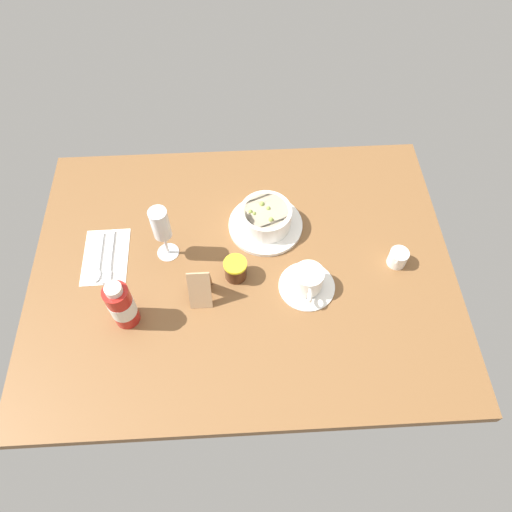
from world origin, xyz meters
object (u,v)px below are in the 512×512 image
(porridge_bowl, at_px, (266,219))
(cutlery_setting, at_px, (105,258))
(jam_jar, at_px, (236,269))
(menu_card, at_px, (200,285))
(creamer_jug, at_px, (398,258))
(wine_glass, at_px, (161,226))
(sauce_bottle_red, at_px, (122,305))
(coffee_cup, at_px, (308,281))

(porridge_bowl, relative_size, cutlery_setting, 1.15)
(jam_jar, bearing_deg, menu_card, 32.06)
(creamer_jug, relative_size, wine_glass, 0.34)
(porridge_bowl, height_order, sauce_bottle_red, sauce_bottle_red)
(sauce_bottle_red, relative_size, menu_card, 1.39)
(coffee_cup, bearing_deg, wine_glass, -19.21)
(creamer_jug, bearing_deg, coffee_cup, 13.89)
(cutlery_setting, xyz_separation_m, coffee_cup, (-0.52, 0.12, 0.03))
(porridge_bowl, relative_size, wine_glass, 1.17)
(porridge_bowl, height_order, jam_jar, porridge_bowl)
(sauce_bottle_red, bearing_deg, coffee_cup, -171.85)
(menu_card, bearing_deg, wine_glass, -56.09)
(porridge_bowl, relative_size, menu_card, 1.84)
(wine_glass, xyz_separation_m, jam_jar, (-0.18, 0.08, -0.09))
(porridge_bowl, distance_m, creamer_jug, 0.36)
(menu_card, bearing_deg, jam_jar, -147.94)
(coffee_cup, height_order, jam_jar, coffee_cup)
(porridge_bowl, bearing_deg, menu_card, 50.05)
(jam_jar, bearing_deg, porridge_bowl, -119.51)
(coffee_cup, height_order, wine_glass, wine_glass)
(creamer_jug, distance_m, menu_card, 0.51)
(coffee_cup, distance_m, creamer_jug, 0.25)
(jam_jar, distance_m, sauce_bottle_red, 0.29)
(jam_jar, bearing_deg, wine_glass, -24.28)
(cutlery_setting, xyz_separation_m, sauce_bottle_red, (-0.08, 0.18, 0.07))
(creamer_jug, relative_size, menu_card, 0.53)
(jam_jar, bearing_deg, coffee_cup, 166.16)
(wine_glass, relative_size, menu_card, 1.57)
(jam_jar, height_order, sauce_bottle_red, sauce_bottle_red)
(coffee_cup, relative_size, menu_card, 1.29)
(coffee_cup, xyz_separation_m, creamer_jug, (-0.24, -0.06, -0.01))
(coffee_cup, relative_size, jam_jar, 2.41)
(jam_jar, xyz_separation_m, menu_card, (0.09, 0.05, 0.02))
(porridge_bowl, xyz_separation_m, wine_glass, (0.26, 0.07, 0.08))
(creamer_jug, bearing_deg, wine_glass, -6.16)
(jam_jar, distance_m, menu_card, 0.11)
(wine_glass, bearing_deg, sauce_bottle_red, 64.78)
(menu_card, bearing_deg, creamer_jug, -172.11)
(creamer_jug, bearing_deg, porridge_bowl, -22.33)
(sauce_bottle_red, bearing_deg, menu_card, -163.48)
(creamer_jug, distance_m, wine_glass, 0.61)
(cutlery_setting, bearing_deg, creamer_jug, 175.86)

